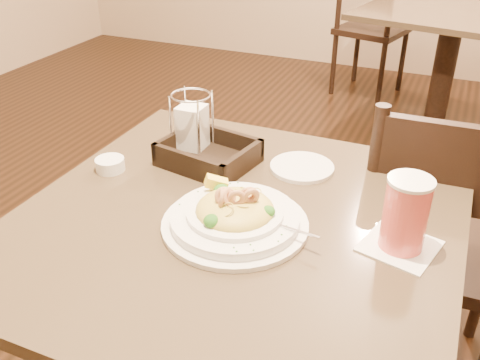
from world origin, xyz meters
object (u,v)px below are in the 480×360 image
at_px(side_plate, 302,167).
at_px(background_table, 447,54).
at_px(pasta_bowl, 235,215).
at_px(butter_ramekin, 110,164).
at_px(napkin_caddy, 192,128).
at_px(dining_chair_far, 370,24).
at_px(drink_glass, 405,215).
at_px(dining_chair_near, 436,244).
at_px(bread_basket, 208,156).
at_px(main_table, 237,305).

bearing_deg(side_plate, background_table, 84.01).
relative_size(pasta_bowl, butter_ramekin, 4.76).
height_order(pasta_bowl, napkin_caddy, napkin_caddy).
xyz_separation_m(dining_chair_far, drink_glass, (0.60, -2.85, 0.34)).
xyz_separation_m(dining_chair_near, bread_basket, (-0.56, -0.27, 0.29)).
distance_m(drink_glass, side_plate, 0.36).
bearing_deg(side_plate, pasta_bowl, -100.08).
distance_m(bread_basket, side_plate, 0.23).
distance_m(main_table, dining_chair_near, 0.61).
xyz_separation_m(background_table, drink_glass, (0.06, -2.25, 0.32)).
distance_m(side_plate, butter_ramekin, 0.46).
height_order(napkin_caddy, butter_ramekin, napkin_caddy).
relative_size(dining_chair_near, side_plate, 6.00).
distance_m(main_table, background_table, 2.29).
height_order(background_table, dining_chair_near, dining_chair_near).
height_order(dining_chair_far, butter_ramekin, dining_chair_far).
height_order(dining_chair_near, dining_chair_far, same).
distance_m(pasta_bowl, butter_ramekin, 0.39).
bearing_deg(side_plate, bread_basket, -164.21).
relative_size(dining_chair_far, drink_glass, 5.82).
height_order(background_table, napkin_caddy, napkin_caddy).
bearing_deg(butter_ramekin, bread_basket, 31.91).
bearing_deg(dining_chair_near, dining_chair_far, -76.21).
xyz_separation_m(main_table, dining_chair_far, (-0.27, 2.88, -0.02)).
xyz_separation_m(dining_chair_near, napkin_caddy, (-0.62, -0.23, 0.34)).
xyz_separation_m(dining_chair_far, butter_ramekin, (-0.09, -2.81, 0.28)).
xyz_separation_m(main_table, background_table, (0.27, 2.28, 0.00)).
bearing_deg(pasta_bowl, butter_ramekin, 165.11).
distance_m(background_table, butter_ramekin, 2.31).
bearing_deg(drink_glass, main_table, -174.28).
bearing_deg(main_table, drink_glass, 5.72).
bearing_deg(side_plate, drink_glass, -39.96).
relative_size(dining_chair_near, drink_glass, 5.82).
xyz_separation_m(dining_chair_far, side_plate, (0.33, -2.62, 0.27)).
xyz_separation_m(main_table, napkin_caddy, (-0.22, 0.23, 0.31)).
bearing_deg(dining_chair_far, background_table, 145.67).
bearing_deg(background_table, napkin_caddy, -103.64).
relative_size(background_table, butter_ramekin, 15.21).
height_order(main_table, butter_ramekin, butter_ramekin).
height_order(dining_chair_far, napkin_caddy, dining_chair_far).
relative_size(bread_basket, side_plate, 1.56).
bearing_deg(napkin_caddy, background_table, 76.36).
relative_size(dining_chair_far, side_plate, 6.00).
bearing_deg(bread_basket, dining_chair_near, 25.53).
bearing_deg(drink_glass, side_plate, 140.04).
distance_m(pasta_bowl, side_plate, 0.29).
height_order(pasta_bowl, bread_basket, pasta_bowl).
xyz_separation_m(main_table, dining_chair_near, (0.40, 0.46, -0.02)).
distance_m(dining_chair_far, drink_glass, 2.93).
height_order(dining_chair_far, side_plate, dining_chair_far).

